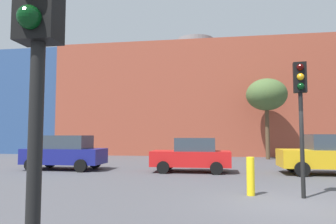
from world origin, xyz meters
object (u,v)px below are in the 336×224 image
parked_car_2 (329,154)px  parked_car_1 (192,155)px  traffic_light_near_left (37,44)px  bollard_yellow_0 (251,176)px  bare_tree_1 (266,95)px  traffic_light_island (301,97)px  parked_car_0 (66,153)px

parked_car_2 → parked_car_1: bearing=0.0°
parked_car_1 → parked_car_2: size_ratio=0.90×
traffic_light_near_left → bollard_yellow_0: size_ratio=3.07×
traffic_light_near_left → bare_tree_1: size_ratio=0.58×
traffic_light_near_left → bollard_yellow_0: bearing=160.6°
bollard_yellow_0 → traffic_light_island: bearing=-7.6°
traffic_light_island → parked_car_2: bearing=162.2°
parked_car_0 → traffic_light_island: size_ratio=1.04×
parked_car_2 → bare_tree_1: bearing=-81.5°
traffic_light_near_left → bare_tree_1: bearing=165.8°
parked_car_2 → traffic_light_near_left: size_ratio=1.21×
parked_car_1 → parked_car_2: parked_car_2 is taller
bare_tree_1 → bollard_yellow_0: bare_tree_1 is taller
bare_tree_1 → bollard_yellow_0: (-2.80, -14.24, -4.22)m
bollard_yellow_0 → traffic_light_near_left: bearing=-109.1°
traffic_light_near_left → bare_tree_1: 22.26m
bare_tree_1 → bollard_yellow_0: bearing=-101.1°
parked_car_0 → bollard_yellow_0: parked_car_0 is taller
parked_car_0 → parked_car_1: parked_car_0 is taller
traffic_light_island → bollard_yellow_0: traffic_light_island is taller
bare_tree_1 → parked_car_0: bearing=-143.0°
traffic_light_near_left → traffic_light_island: (3.97, 7.07, 0.32)m
traffic_light_near_left → bollard_yellow_0: 7.94m
traffic_light_near_left → bollard_yellow_0: (2.52, 7.26, -2.01)m
bare_tree_1 → traffic_light_island: bearing=-95.3°
parked_car_1 → parked_car_0: bearing=0.0°
parked_car_1 → bollard_yellow_0: bearing=111.6°
parked_car_0 → bare_tree_1: (11.58, 8.72, 3.91)m
bollard_yellow_0 → parked_car_1: bearing=111.6°
parked_car_0 → traffic_light_near_left: (6.27, -12.78, 1.70)m
traffic_light_near_left → traffic_light_island: traffic_light_island is taller
parked_car_2 → bare_tree_1: size_ratio=0.70×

